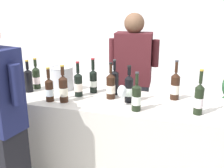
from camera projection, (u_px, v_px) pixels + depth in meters
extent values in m
cube|color=white|center=(151.00, 27.00, 4.68)|extent=(8.00, 0.10, 2.80)
cube|color=beige|center=(109.00, 147.00, 2.56)|extent=(2.07, 0.63, 0.97)
cylinder|color=black|center=(29.00, 82.00, 2.61)|extent=(0.08, 0.08, 0.20)
cone|color=black|center=(28.00, 70.00, 2.57)|extent=(0.08, 0.08, 0.03)
cylinder|color=black|center=(27.00, 65.00, 2.56)|extent=(0.03, 0.03, 0.08)
cylinder|color=#B79333|center=(27.00, 61.00, 2.54)|extent=(0.03, 0.03, 0.01)
cylinder|color=black|center=(199.00, 101.00, 2.08)|extent=(0.07, 0.07, 0.22)
cone|color=black|center=(200.00, 86.00, 2.04)|extent=(0.07, 0.07, 0.04)
cylinder|color=black|center=(201.00, 77.00, 2.02)|extent=(0.03, 0.03, 0.10)
cylinder|color=#B79333|center=(202.00, 70.00, 2.00)|extent=(0.03, 0.03, 0.01)
cylinder|color=silver|center=(198.00, 102.00, 2.08)|extent=(0.07, 0.07, 0.08)
cylinder|color=black|center=(93.00, 82.00, 2.59)|extent=(0.07, 0.07, 0.20)
cone|color=black|center=(93.00, 71.00, 2.55)|extent=(0.07, 0.07, 0.03)
cylinder|color=black|center=(93.00, 65.00, 2.53)|extent=(0.03, 0.03, 0.10)
cylinder|color=maroon|center=(93.00, 59.00, 2.52)|extent=(0.04, 0.04, 0.01)
cylinder|color=white|center=(93.00, 83.00, 2.59)|extent=(0.07, 0.07, 0.06)
cylinder|color=black|center=(64.00, 91.00, 2.33)|extent=(0.08, 0.08, 0.21)
cone|color=black|center=(63.00, 77.00, 2.30)|extent=(0.08, 0.08, 0.03)
cylinder|color=black|center=(62.00, 71.00, 2.28)|extent=(0.03, 0.03, 0.08)
cylinder|color=#B79333|center=(62.00, 66.00, 2.27)|extent=(0.04, 0.04, 0.01)
cylinder|color=beige|center=(64.00, 92.00, 2.34)|extent=(0.08, 0.08, 0.07)
cylinder|color=black|center=(129.00, 90.00, 2.33)|extent=(0.08, 0.08, 0.21)
cone|color=black|center=(129.00, 77.00, 2.30)|extent=(0.08, 0.08, 0.03)
cylinder|color=black|center=(129.00, 71.00, 2.28)|extent=(0.03, 0.03, 0.07)
cylinder|color=black|center=(129.00, 66.00, 2.27)|extent=(0.03, 0.03, 0.01)
cylinder|color=silver|center=(129.00, 92.00, 2.34)|extent=(0.08, 0.08, 0.07)
cylinder|color=black|center=(36.00, 79.00, 2.70)|extent=(0.07, 0.07, 0.20)
cone|color=black|center=(36.00, 68.00, 2.67)|extent=(0.07, 0.07, 0.03)
cylinder|color=black|center=(35.00, 63.00, 2.65)|extent=(0.03, 0.03, 0.07)
cylinder|color=#B79333|center=(35.00, 59.00, 2.64)|extent=(0.04, 0.04, 0.01)
cylinder|color=silver|center=(37.00, 80.00, 2.70)|extent=(0.08, 0.08, 0.07)
cylinder|color=black|center=(78.00, 86.00, 2.48)|extent=(0.08, 0.08, 0.20)
cone|color=black|center=(78.00, 74.00, 2.45)|extent=(0.08, 0.08, 0.03)
cylinder|color=black|center=(78.00, 68.00, 2.43)|extent=(0.03, 0.03, 0.09)
cylinder|color=maroon|center=(77.00, 62.00, 2.42)|extent=(0.03, 0.03, 0.01)
cylinder|color=silver|center=(78.00, 87.00, 2.49)|extent=(0.08, 0.08, 0.08)
cylinder|color=black|center=(114.00, 84.00, 2.53)|extent=(0.08, 0.08, 0.21)
cone|color=black|center=(114.00, 72.00, 2.49)|extent=(0.08, 0.08, 0.03)
cylinder|color=black|center=(115.00, 66.00, 2.48)|extent=(0.03, 0.03, 0.09)
cylinder|color=#333338|center=(115.00, 60.00, 2.46)|extent=(0.03, 0.03, 0.01)
cylinder|color=black|center=(49.00, 91.00, 2.36)|extent=(0.07, 0.07, 0.18)
cone|color=black|center=(49.00, 80.00, 2.33)|extent=(0.07, 0.07, 0.03)
cylinder|color=black|center=(48.00, 74.00, 2.31)|extent=(0.03, 0.03, 0.08)
cylinder|color=#B79333|center=(48.00, 68.00, 2.30)|extent=(0.03, 0.03, 0.01)
cylinder|color=silver|center=(50.00, 92.00, 2.36)|extent=(0.07, 0.07, 0.06)
cylinder|color=black|center=(175.00, 88.00, 2.40)|extent=(0.08, 0.08, 0.21)
cone|color=black|center=(176.00, 75.00, 2.36)|extent=(0.08, 0.08, 0.04)
cylinder|color=black|center=(176.00, 67.00, 2.34)|extent=(0.03, 0.03, 0.10)
cylinder|color=#333338|center=(177.00, 61.00, 2.32)|extent=(0.03, 0.03, 0.01)
cylinder|color=beige|center=(175.00, 89.00, 2.40)|extent=(0.08, 0.08, 0.08)
cylinder|color=black|center=(111.00, 88.00, 2.42)|extent=(0.08, 0.08, 0.20)
cone|color=black|center=(111.00, 75.00, 2.38)|extent=(0.08, 0.08, 0.04)
cylinder|color=black|center=(111.00, 68.00, 2.37)|extent=(0.03, 0.03, 0.08)
cylinder|color=black|center=(111.00, 63.00, 2.35)|extent=(0.03, 0.03, 0.01)
cylinder|color=#F2DEC6|center=(111.00, 89.00, 2.42)|extent=(0.08, 0.08, 0.08)
cylinder|color=black|center=(136.00, 99.00, 2.15)|extent=(0.08, 0.08, 0.20)
cone|color=black|center=(137.00, 86.00, 2.12)|extent=(0.08, 0.08, 0.03)
cylinder|color=black|center=(137.00, 79.00, 2.10)|extent=(0.03, 0.03, 0.09)
cylinder|color=#333338|center=(137.00, 73.00, 2.08)|extent=(0.03, 0.03, 0.01)
cylinder|color=white|center=(136.00, 100.00, 2.15)|extent=(0.08, 0.08, 0.07)
cylinder|color=silver|center=(122.00, 105.00, 2.28)|extent=(0.07, 0.07, 0.00)
cylinder|color=silver|center=(122.00, 101.00, 2.27)|extent=(0.01, 0.01, 0.07)
ellipsoid|color=silver|center=(122.00, 92.00, 2.24)|extent=(0.08, 0.08, 0.11)
ellipsoid|color=maroon|center=(122.00, 94.00, 2.25)|extent=(0.06, 0.06, 0.04)
cylinder|color=silver|center=(62.00, 78.00, 2.68)|extent=(0.22, 0.22, 0.23)
torus|color=silver|center=(62.00, 67.00, 2.64)|extent=(0.23, 0.23, 0.01)
cube|color=black|center=(132.00, 121.00, 3.16)|extent=(0.37, 0.26, 0.94)
cube|color=#47191E|center=(133.00, 59.00, 2.94)|extent=(0.41, 0.27, 0.57)
sphere|color=brown|center=(134.00, 23.00, 2.83)|extent=(0.22, 0.22, 0.22)
cylinder|color=#47191E|center=(155.00, 53.00, 2.87)|extent=(0.08, 0.08, 0.29)
cylinder|color=#47191E|center=(112.00, 52.00, 2.97)|extent=(0.08, 0.08, 0.29)
cylinder|color=#191E47|center=(16.00, 85.00, 1.81)|extent=(0.08, 0.08, 0.29)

